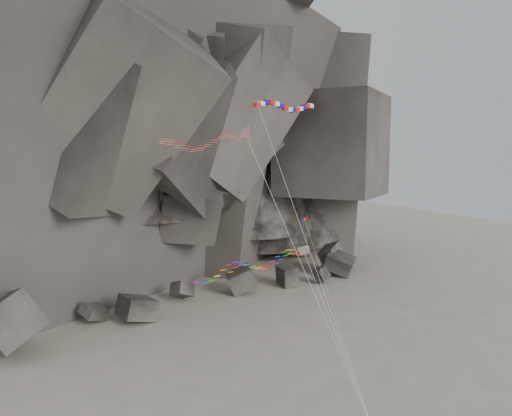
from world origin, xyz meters
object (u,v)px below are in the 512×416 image
delta_kite (201,141)px  pennant_kite (319,263)px  parafoil_kite (249,265)px  banner_kite (286,108)px

delta_kite → pennant_kite: bearing=-19.0°
parafoil_kite → banner_kite: bearing=44.9°
delta_kite → parafoil_kite: bearing=-54.7°
delta_kite → parafoil_kite: delta_kite is taller
delta_kite → banner_kite: (12.46, 3.60, 3.55)m
banner_kite → parafoil_kite: banner_kite is taller
delta_kite → pennant_kite: (14.77, 0.33, -13.81)m
parafoil_kite → pennant_kite: pennant_kite is taller
banner_kite → pennant_kite: size_ratio=1.77×
delta_kite → pennant_kite: size_ratio=1.62×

